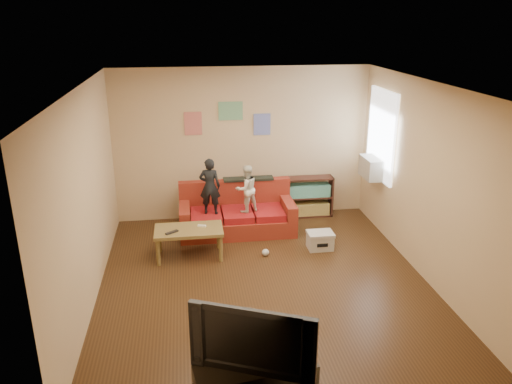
{
  "coord_description": "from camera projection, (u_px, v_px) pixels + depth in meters",
  "views": [
    {
      "loc": [
        -0.99,
        -6.05,
        3.51
      ],
      "look_at": [
        0.0,
        0.8,
        1.05
      ],
      "focal_mm": 35.0,
      "sensor_mm": 36.0,
      "label": 1
    }
  ],
  "objects": [
    {
      "name": "file_box",
      "position": [
        320.0,
        240.0,
        7.9
      ],
      "size": [
        0.41,
        0.31,
        0.28
      ],
      "color": "silver",
      "rests_on": "ground"
    },
    {
      "name": "artwork_center",
      "position": [
        231.0,
        111.0,
        8.59
      ],
      "size": [
        0.42,
        0.01,
        0.32
      ],
      "primitive_type": "cube",
      "color": "#72B27F",
      "rests_on": "room_shell"
    },
    {
      "name": "bookshelf",
      "position": [
        307.0,
        199.0,
        9.14
      ],
      "size": [
        0.93,
        0.28,
        0.74
      ],
      "color": "#44241B",
      "rests_on": "ground"
    },
    {
      "name": "television",
      "position": [
        255.0,
        335.0,
        4.54
      ],
      "size": [
        1.13,
        0.61,
        0.67
      ],
      "primitive_type": "imported",
      "rotation": [
        0.0,
        0.0,
        -0.41
      ],
      "color": "black",
      "rests_on": "tv_stand"
    },
    {
      "name": "artwork_right",
      "position": [
        262.0,
        124.0,
        8.75
      ],
      "size": [
        0.3,
        0.01,
        0.38
      ],
      "primitive_type": "cube",
      "color": "#727FCC",
      "rests_on": "room_shell"
    },
    {
      "name": "tv_stand",
      "position": [
        255.0,
        384.0,
        4.72
      ],
      "size": [
        1.19,
        0.54,
        0.43
      ],
      "primitive_type": "cube",
      "rotation": [
        0.0,
        0.0,
        0.14
      ],
      "color": "black",
      "rests_on": "ground"
    },
    {
      "name": "sofa",
      "position": [
        237.0,
        215.0,
        8.53
      ],
      "size": [
        1.93,
        0.89,
        0.85
      ],
      "color": "maroon",
      "rests_on": "ground"
    },
    {
      "name": "remote",
      "position": [
        172.0,
        232.0,
        7.39
      ],
      "size": [
        0.2,
        0.16,
        0.02
      ],
      "primitive_type": "cube",
      "rotation": [
        0.0,
        0.0,
        0.62
      ],
      "color": "black",
      "rests_on": "coffee_table"
    },
    {
      "name": "child_a",
      "position": [
        210.0,
        186.0,
        8.12
      ],
      "size": [
        0.38,
        0.29,
        0.94
      ],
      "primitive_type": "imported",
      "rotation": [
        0.0,
        0.0,
        2.95
      ],
      "color": "black",
      "rests_on": "sofa"
    },
    {
      "name": "child_b",
      "position": [
        246.0,
        189.0,
        8.22
      ],
      "size": [
        0.48,
        0.43,
        0.8
      ],
      "primitive_type": "imported",
      "rotation": [
        0.0,
        0.0,
        3.55
      ],
      "color": "white",
      "rests_on": "sofa"
    },
    {
      "name": "window",
      "position": [
        381.0,
        135.0,
        8.24
      ],
      "size": [
        0.04,
        1.08,
        1.48
      ],
      "primitive_type": "cube",
      "color": "white",
      "rests_on": "room_shell"
    },
    {
      "name": "game_controller",
      "position": [
        202.0,
        226.0,
        7.6
      ],
      "size": [
        0.13,
        0.07,
        0.03
      ],
      "primitive_type": "cube",
      "rotation": [
        0.0,
        0.0,
        -0.3
      ],
      "color": "white",
      "rests_on": "coffee_table"
    },
    {
      "name": "artwork_left",
      "position": [
        193.0,
        124.0,
        8.57
      ],
      "size": [
        0.3,
        0.01,
        0.4
      ],
      "primitive_type": "cube",
      "color": "#D87266",
      "rests_on": "room_shell"
    },
    {
      "name": "room_shell",
      "position": [
        265.0,
        191.0,
        6.5
      ],
      "size": [
        4.52,
        5.02,
        2.72
      ],
      "color": "#412914",
      "rests_on": "ground"
    },
    {
      "name": "tissue",
      "position": [
        265.0,
        253.0,
        7.69
      ],
      "size": [
        0.13,
        0.13,
        0.11
      ],
      "primitive_type": "sphere",
      "rotation": [
        0.0,
        0.0,
        -0.22
      ],
      "color": "beige",
      "rests_on": "ground"
    },
    {
      "name": "ac_unit",
      "position": [
        372.0,
        168.0,
        8.41
      ],
      "size": [
        0.28,
        0.55,
        0.35
      ],
      "primitive_type": "cube",
      "color": "#B7B2A3",
      "rests_on": "window"
    },
    {
      "name": "coffee_table",
      "position": [
        189.0,
        233.0,
        7.56
      ],
      "size": [
        1.03,
        0.56,
        0.46
      ],
      "color": "olive",
      "rests_on": "ground"
    }
  ]
}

